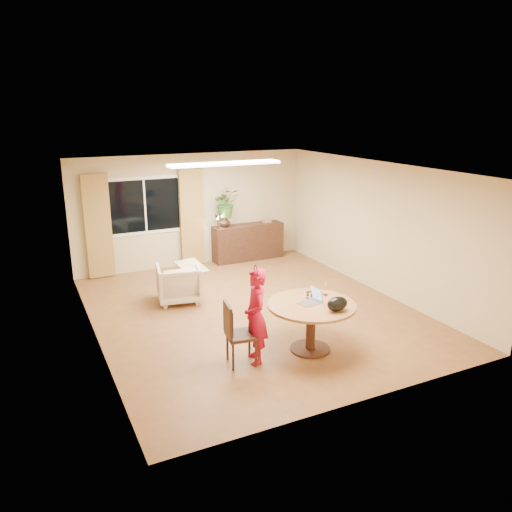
{
  "coord_description": "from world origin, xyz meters",
  "views": [
    {
      "loc": [
        -3.64,
        -7.67,
        3.58
      ],
      "look_at": [
        -0.02,
        -0.2,
        1.11
      ],
      "focal_mm": 35.0,
      "sensor_mm": 36.0,
      "label": 1
    }
  ],
  "objects": [
    {
      "name": "book_stack",
      "position": [
        1.83,
        3.01,
        0.91
      ],
      "size": [
        0.21,
        0.17,
        0.08
      ],
      "primitive_type": null,
      "rotation": [
        0.0,
        0.0,
        0.16
      ],
      "color": "#895D46",
      "rests_on": "sideboard"
    },
    {
      "name": "pot_lid",
      "position": [
        0.4,
        -1.45,
        0.78
      ],
      "size": [
        0.3,
        0.3,
        0.04
      ],
      "primitive_type": null,
      "rotation": [
        0.0,
        0.0,
        -0.31
      ],
      "color": "white",
      "rests_on": "dining_table"
    },
    {
      "name": "wall_left",
      "position": [
        -2.75,
        0.0,
        1.3
      ],
      "size": [
        0.0,
        6.5,
        6.5
      ],
      "primitive_type": "plane",
      "rotation": [
        1.57,
        0.0,
        1.57
      ],
      "color": "tan",
      "rests_on": "floor"
    },
    {
      "name": "ceiling",
      "position": [
        0.0,
        0.0,
        2.6
      ],
      "size": [
        6.5,
        6.5,
        0.0
      ],
      "primitive_type": "plane",
      "rotation": [
        3.14,
        0.0,
        0.0
      ],
      "color": "white",
      "rests_on": "wall_back"
    },
    {
      "name": "wall_right",
      "position": [
        2.75,
        0.0,
        1.3
      ],
      "size": [
        0.0,
        6.5,
        6.5
      ],
      "primitive_type": "plane",
      "rotation": [
        1.57,
        0.0,
        -1.57
      ],
      "color": "tan",
      "rests_on": "floor"
    },
    {
      "name": "laptop",
      "position": [
        0.12,
        -1.73,
        0.88
      ],
      "size": [
        0.38,
        0.29,
        0.23
      ],
      "primitive_type": null,
      "rotation": [
        0.0,
        0.0,
        0.2
      ],
      "color": "#B7B7BC",
      "rests_on": "dining_table"
    },
    {
      "name": "child",
      "position": [
        -0.76,
        -1.71,
        0.71
      ],
      "size": [
        0.57,
        0.43,
        1.42
      ],
      "primitive_type": "imported",
      "rotation": [
        0.0,
        0.0,
        -1.76
      ],
      "color": "red",
      "rests_on": "floor"
    },
    {
      "name": "desk_lamp",
      "position": [
        0.51,
        2.96,
        1.03
      ],
      "size": [
        0.16,
        0.16,
        0.32
      ],
      "primitive_type": null,
      "rotation": [
        0.0,
        0.0,
        -0.22
      ],
      "color": "black",
      "rests_on": "sideboard"
    },
    {
      "name": "floor",
      "position": [
        0.0,
        0.0,
        0.0
      ],
      "size": [
        6.5,
        6.5,
        0.0
      ],
      "primitive_type": "plane",
      "color": "brown",
      "rests_on": "ground"
    },
    {
      "name": "wall_back",
      "position": [
        0.0,
        3.25,
        1.3
      ],
      "size": [
        5.5,
        0.0,
        5.5
      ],
      "primitive_type": "plane",
      "rotation": [
        1.57,
        0.0,
        0.0
      ],
      "color": "tan",
      "rests_on": "floor"
    },
    {
      "name": "curtain_right",
      "position": [
        -0.05,
        3.15,
        1.15
      ],
      "size": [
        0.55,
        0.08,
        2.25
      ],
      "primitive_type": "cube",
      "color": "olive",
      "rests_on": "wall_back"
    },
    {
      "name": "armchair",
      "position": [
        -1.05,
        1.07,
        0.37
      ],
      "size": [
        0.91,
        0.93,
        0.73
      ],
      "primitive_type": "imported",
      "rotation": [
        0.0,
        0.0,
        2.97
      ],
      "color": "beige",
      "rests_on": "floor"
    },
    {
      "name": "throw",
      "position": [
        -0.8,
        1.02,
        0.75
      ],
      "size": [
        0.57,
        0.64,
        0.03
      ],
      "primitive_type": null,
      "rotation": [
        0.0,
        0.0,
        0.25
      ],
      "color": "beige",
      "rests_on": "armchair"
    },
    {
      "name": "handbag",
      "position": [
        0.33,
        -2.16,
        0.87
      ],
      "size": [
        0.34,
        0.21,
        0.22
      ],
      "primitive_type": null,
      "rotation": [
        0.0,
        0.0,
        0.06
      ],
      "color": "black",
      "rests_on": "dining_table"
    },
    {
      "name": "ceiling_panel",
      "position": [
        0.0,
        1.2,
        2.57
      ],
      "size": [
        2.2,
        0.35,
        0.05
      ],
      "primitive_type": "cube",
      "color": "white",
      "rests_on": "ceiling"
    },
    {
      "name": "dining_table",
      "position": [
        0.15,
        -1.76,
        0.6
      ],
      "size": [
        1.34,
        1.34,
        0.76
      ],
      "color": "brown",
      "rests_on": "floor"
    },
    {
      "name": "vase",
      "position": [
        0.72,
        3.01,
        1.0
      ],
      "size": [
        0.26,
        0.26,
        0.25
      ],
      "primitive_type": "imported",
      "rotation": [
        0.0,
        0.0,
        -0.09
      ],
      "color": "black",
      "rests_on": "sideboard"
    },
    {
      "name": "dining_chair",
      "position": [
        -0.98,
        -1.69,
        0.48
      ],
      "size": [
        0.51,
        0.48,
        0.95
      ],
      "primitive_type": null,
      "rotation": [
        0.0,
        0.0,
        -0.15
      ],
      "color": "black",
      "rests_on": "floor"
    },
    {
      "name": "window",
      "position": [
        -1.1,
        3.23,
        1.5
      ],
      "size": [
        1.7,
        0.03,
        1.3
      ],
      "color": "white",
      "rests_on": "wall_back"
    },
    {
      "name": "tumbler",
      "position": [
        0.23,
        -1.54,
        0.81
      ],
      "size": [
        0.08,
        0.08,
        0.1
      ],
      "primitive_type": null,
      "rotation": [
        0.0,
        0.0,
        -0.2
      ],
      "color": "white",
      "rests_on": "dining_table"
    },
    {
      "name": "sideboard",
      "position": [
        1.32,
        3.01,
        0.44
      ],
      "size": [
        1.75,
        0.43,
        0.87
      ],
      "primitive_type": "cube",
      "color": "black",
      "rests_on": "floor"
    },
    {
      "name": "curtain_left",
      "position": [
        -2.15,
        3.15,
        1.15
      ],
      "size": [
        0.55,
        0.08,
        2.25
      ],
      "primitive_type": "cube",
      "color": "olive",
      "rests_on": "wall_back"
    },
    {
      "name": "wine_glass",
      "position": [
        0.54,
        -1.55,
        0.86
      ],
      "size": [
        0.08,
        0.08,
        0.21
      ],
      "primitive_type": null,
      "rotation": [
        0.0,
        0.0,
        -0.19
      ],
      "color": "white",
      "rests_on": "dining_table"
    },
    {
      "name": "bouquet",
      "position": [
        0.75,
        3.01,
        1.45
      ],
      "size": [
        0.67,
        0.6,
        0.66
      ],
      "primitive_type": "imported",
      "rotation": [
        0.0,
        0.0,
        -0.16
      ],
      "color": "#256228",
      "rests_on": "vase"
    }
  ]
}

